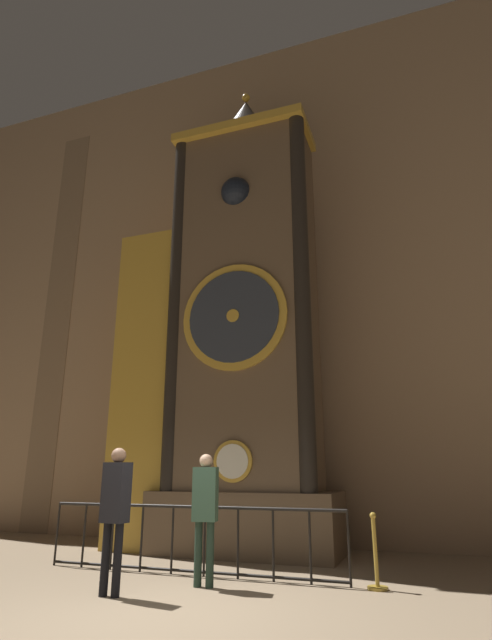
# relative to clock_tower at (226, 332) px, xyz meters

# --- Properties ---
(ground_plane) EXTENTS (28.00, 28.00, 0.00)m
(ground_plane) POSITION_rel_clock_tower_xyz_m (0.85, -4.24, -4.42)
(ground_plane) COLOR #847056
(cathedral_back_wall) EXTENTS (24.00, 0.32, 13.02)m
(cathedral_back_wall) POSITION_rel_clock_tower_xyz_m (0.77, 1.50, 2.08)
(cathedral_back_wall) COLOR #997A5B
(cathedral_back_wall) RESTS_ON ground_plane
(clock_tower) EXTENTS (4.73, 1.79, 10.56)m
(clock_tower) POSITION_rel_clock_tower_xyz_m (0.00, 0.00, 0.00)
(clock_tower) COLOR brown
(clock_tower) RESTS_ON ground_plane
(railing_fence) EXTENTS (5.00, 0.05, 1.01)m
(railing_fence) POSITION_rel_clock_tower_xyz_m (0.25, -2.08, -3.86)
(railing_fence) COLOR black
(railing_fence) RESTS_ON ground_plane
(visitor_near) EXTENTS (0.36, 0.26, 1.83)m
(visitor_near) POSITION_rel_clock_tower_xyz_m (-0.09, -3.64, -3.32)
(visitor_near) COLOR black
(visitor_near) RESTS_ON ground_plane
(visitor_far) EXTENTS (0.37, 0.28, 1.76)m
(visitor_far) POSITION_rel_clock_tower_xyz_m (0.82, -2.75, -3.36)
(visitor_far) COLOR #213427
(visitor_far) RESTS_ON ground_plane
(stanchion_post) EXTENTS (0.28, 0.28, 0.98)m
(stanchion_post) POSITION_rel_clock_tower_xyz_m (3.08, -2.08, -4.11)
(stanchion_post) COLOR #B28E33
(stanchion_post) RESTS_ON ground_plane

